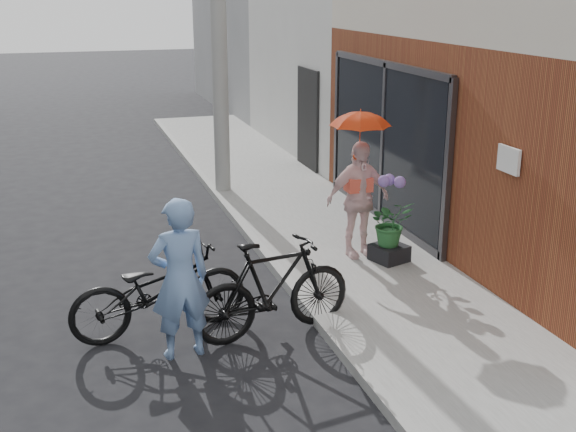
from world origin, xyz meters
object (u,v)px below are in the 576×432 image
bike_left (159,290)px  planter (389,253)px  kimono_woman (358,199)px  officer (180,279)px  bike_right (273,288)px

bike_left → planter: (3.25, 0.99, -0.29)m
kimono_woman → planter: size_ratio=3.80×
bike_left → officer: bearing=-173.6°
officer → kimono_woman: (2.77, 1.92, 0.07)m
bike_right → planter: (2.07, 1.41, -0.33)m
officer → bike_right: (1.04, 0.16, -0.30)m
bike_left → planter: bearing=-80.8°
officer → bike_right: size_ratio=0.92×
bike_left → kimono_woman: (2.92, 1.34, 0.40)m
bike_left → kimono_woman: size_ratio=1.23×
bike_left → bike_right: bike_right is taller
officer → kimono_woman: bearing=-151.8°
officer → kimono_woman: 3.37m
bike_left → bike_right: size_ratio=1.07×
officer → planter: (3.11, 1.57, -0.63)m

